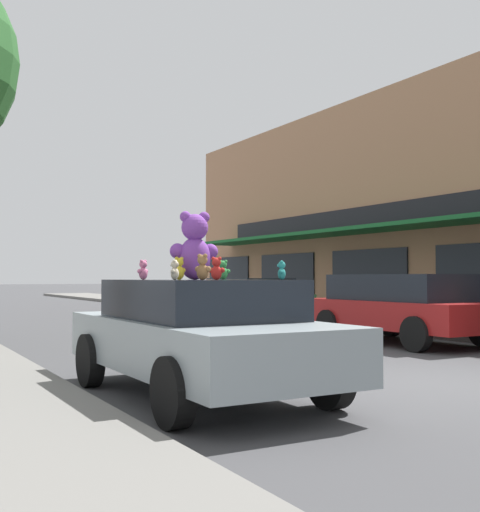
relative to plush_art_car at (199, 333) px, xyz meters
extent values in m
plane|color=#424244|center=(3.27, -0.65, -0.76)|extent=(260.00, 260.00, 0.00)
cube|color=#19662D|center=(10.45, 5.05, 2.23)|extent=(1.78, 29.72, 0.12)
cube|color=black|center=(11.30, 10.11, 0.64)|extent=(0.06, 3.84, 2.00)
cube|color=black|center=(11.30, 15.16, 0.64)|extent=(0.06, 3.84, 2.00)
cube|color=black|center=(11.30, 20.22, 0.64)|extent=(0.06, 3.84, 2.00)
cube|color=#8C999E|center=(0.00, 0.00, -0.12)|extent=(1.90, 4.36, 0.59)
cube|color=black|center=(0.00, 0.00, 0.41)|extent=(1.67, 2.40, 0.47)
cylinder|color=black|center=(-0.93, 1.35, -0.42)|extent=(0.20, 0.69, 0.69)
cylinder|color=black|center=(0.92, 1.35, -0.42)|extent=(0.20, 0.69, 0.69)
cylinder|color=black|center=(-0.92, -1.35, -0.42)|extent=(0.20, 0.69, 0.69)
cylinder|color=black|center=(0.93, -1.35, -0.42)|extent=(0.20, 0.69, 0.69)
ellipsoid|color=purple|center=(-0.05, 0.01, 0.89)|extent=(0.44, 0.40, 0.51)
sphere|color=purple|center=(-0.05, 0.01, 1.27)|extent=(0.37, 0.37, 0.32)
sphere|color=purple|center=(0.06, -0.01, 1.40)|extent=(0.16, 0.16, 0.14)
sphere|color=purple|center=(-0.16, 0.04, 1.40)|extent=(0.16, 0.16, 0.14)
sphere|color=#BA67ED|center=(-0.03, 0.15, 1.25)|extent=(0.14, 0.14, 0.12)
sphere|color=purple|center=(0.16, 0.01, 0.98)|extent=(0.22, 0.22, 0.19)
sphere|color=purple|center=(-0.25, 0.08, 0.98)|extent=(0.22, 0.22, 0.19)
ellipsoid|color=yellow|center=(-0.31, -0.12, 0.72)|extent=(0.15, 0.14, 0.17)
sphere|color=yellow|center=(-0.31, -0.12, 0.84)|extent=(0.13, 0.13, 0.10)
sphere|color=yellow|center=(-0.28, -0.11, 0.89)|extent=(0.05, 0.05, 0.04)
sphere|color=yellow|center=(-0.35, -0.13, 0.89)|extent=(0.05, 0.05, 0.04)
sphere|color=#FFFF4D|center=(-0.33, -0.08, 0.84)|extent=(0.05, 0.05, 0.04)
sphere|color=yellow|center=(-0.25, -0.09, 0.75)|extent=(0.07, 0.07, 0.06)
sphere|color=yellow|center=(-0.38, -0.13, 0.75)|extent=(0.07, 0.07, 0.06)
ellipsoid|color=red|center=(-0.11, -0.67, 0.72)|extent=(0.16, 0.16, 0.16)
sphere|color=red|center=(-0.11, -0.67, 0.84)|extent=(0.14, 0.14, 0.10)
sphere|color=red|center=(-0.08, -0.69, 0.88)|extent=(0.06, 0.06, 0.04)
sphere|color=red|center=(-0.14, -0.64, 0.88)|extent=(0.06, 0.06, 0.04)
sphere|color=#FF4741|center=(-0.08, -0.63, 0.83)|extent=(0.05, 0.05, 0.04)
sphere|color=red|center=(-0.05, -0.70, 0.75)|extent=(0.08, 0.08, 0.06)
sphere|color=red|center=(-0.15, -0.62, 0.75)|extent=(0.08, 0.08, 0.06)
ellipsoid|color=beige|center=(-0.49, -0.40, 0.71)|extent=(0.14, 0.14, 0.14)
sphere|color=beige|center=(-0.49, -0.40, 0.81)|extent=(0.12, 0.12, 0.09)
sphere|color=beige|center=(-0.47, -0.37, 0.85)|extent=(0.05, 0.05, 0.04)
sphere|color=beige|center=(-0.51, -0.42, 0.85)|extent=(0.05, 0.05, 0.04)
sphere|color=white|center=(-0.52, -0.38, 0.81)|extent=(0.05, 0.05, 0.03)
sphere|color=beige|center=(-0.46, -0.35, 0.73)|extent=(0.07, 0.07, 0.05)
sphere|color=beige|center=(-0.53, -0.44, 0.73)|extent=(0.07, 0.07, 0.05)
ellipsoid|color=pink|center=(-0.52, 0.49, 0.72)|extent=(0.15, 0.14, 0.15)
sphere|color=pink|center=(-0.52, 0.49, 0.83)|extent=(0.13, 0.13, 0.10)
sphere|color=pink|center=(-0.49, 0.51, 0.87)|extent=(0.06, 0.06, 0.04)
sphere|color=pink|center=(-0.55, 0.48, 0.87)|extent=(0.06, 0.06, 0.04)
sphere|color=#FFA3DA|center=(-0.54, 0.53, 0.82)|extent=(0.05, 0.05, 0.04)
sphere|color=pink|center=(-0.47, 0.53, 0.74)|extent=(0.08, 0.08, 0.06)
sphere|color=pink|center=(-0.58, 0.47, 0.74)|extent=(0.08, 0.08, 0.06)
ellipsoid|color=olive|center=(-0.46, -1.03, 0.72)|extent=(0.15, 0.16, 0.17)
sphere|color=olive|center=(-0.46, -1.03, 0.85)|extent=(0.14, 0.14, 0.11)
sphere|color=olive|center=(-0.44, -1.06, 0.89)|extent=(0.06, 0.06, 0.04)
sphere|color=olive|center=(-0.47, -1.00, 0.89)|extent=(0.06, 0.06, 0.04)
sphere|color=tan|center=(-0.42, -1.01, 0.84)|extent=(0.05, 0.05, 0.04)
sphere|color=olive|center=(-0.42, -1.09, 0.75)|extent=(0.08, 0.08, 0.06)
sphere|color=olive|center=(-0.48, -0.96, 0.75)|extent=(0.08, 0.08, 0.06)
ellipsoid|color=teal|center=(0.56, -0.96, 0.71)|extent=(0.13, 0.13, 0.13)
sphere|color=teal|center=(0.56, -0.96, 0.81)|extent=(0.12, 0.12, 0.08)
sphere|color=teal|center=(0.58, -0.93, 0.84)|extent=(0.05, 0.05, 0.04)
sphere|color=teal|center=(0.54, -0.98, 0.84)|extent=(0.05, 0.05, 0.04)
sphere|color=#47CDC6|center=(0.53, -0.94, 0.80)|extent=(0.05, 0.05, 0.03)
sphere|color=teal|center=(0.59, -0.91, 0.73)|extent=(0.07, 0.07, 0.05)
sphere|color=teal|center=(0.52, -1.00, 0.73)|extent=(0.07, 0.07, 0.05)
ellipsoid|color=green|center=(0.66, 0.62, 0.72)|extent=(0.16, 0.16, 0.16)
sphere|color=green|center=(0.66, 0.62, 0.84)|extent=(0.14, 0.14, 0.10)
sphere|color=green|center=(0.69, 0.60, 0.88)|extent=(0.06, 0.06, 0.04)
sphere|color=green|center=(0.63, 0.65, 0.88)|extent=(0.06, 0.06, 0.04)
sphere|color=#5ADA6D|center=(0.68, 0.66, 0.83)|extent=(0.05, 0.05, 0.04)
sphere|color=green|center=(0.72, 0.59, 0.75)|extent=(0.08, 0.08, 0.06)
sphere|color=green|center=(0.61, 0.67, 0.75)|extent=(0.08, 0.08, 0.06)
cube|color=maroon|center=(6.55, 3.46, -0.12)|extent=(1.93, 4.43, 0.59)
cube|color=black|center=(6.55, 3.46, 0.45)|extent=(1.70, 3.15, 0.56)
cylinder|color=black|center=(5.60, 4.83, -0.42)|extent=(0.20, 0.69, 0.69)
cylinder|color=black|center=(7.50, 4.83, -0.42)|extent=(0.20, 0.69, 0.69)
cylinder|color=black|center=(5.60, 2.08, -0.42)|extent=(0.20, 0.69, 0.69)
cube|color=#336B3D|center=(6.55, 10.01, -0.12)|extent=(1.92, 4.25, 0.60)
cube|color=black|center=(6.55, 10.01, 0.41)|extent=(1.69, 2.56, 0.46)
cylinder|color=black|center=(5.61, 11.32, -0.42)|extent=(0.20, 0.69, 0.69)
cylinder|color=black|center=(7.49, 11.32, -0.42)|extent=(0.20, 0.69, 0.69)
cylinder|color=black|center=(5.61, 8.69, -0.42)|extent=(0.20, 0.69, 0.69)
cylinder|color=black|center=(7.49, 8.69, -0.42)|extent=(0.20, 0.69, 0.69)
camera|label=1|loc=(-3.36, -6.96, 0.67)|focal=45.00mm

